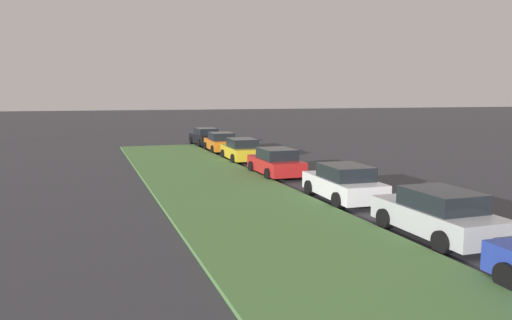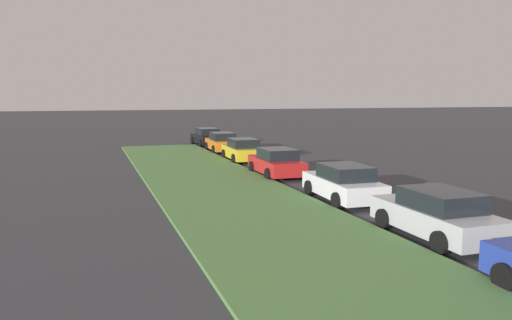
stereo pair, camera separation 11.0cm
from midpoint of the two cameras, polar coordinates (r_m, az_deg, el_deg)
grass_median at (r=12.90m, az=7.64°, el=-11.27°), size 60.00×6.00×0.12m
parked_car_silver at (r=15.52m, az=20.47°, el=-5.95°), size 4.32×2.05×1.47m
parked_car_white at (r=19.99m, az=10.29°, el=-2.67°), size 4.38×2.18×1.47m
parked_car_red at (r=25.79m, az=2.50°, el=-0.30°), size 4.33×2.08×1.47m
parked_car_yellow at (r=31.73m, az=-1.47°, el=1.16°), size 4.36×2.14×1.47m
parked_car_orange at (r=37.08m, az=-3.88°, el=2.06°), size 4.37×2.16×1.47m
parked_car_black at (r=42.29m, az=-5.67°, el=2.70°), size 4.38×2.17×1.47m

